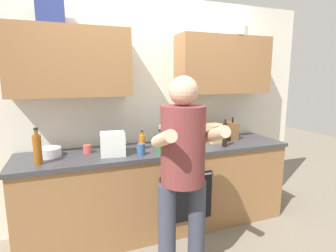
# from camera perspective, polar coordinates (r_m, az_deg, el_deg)

# --- Properties ---
(ground_plane) EXTENTS (12.00, 12.00, 0.00)m
(ground_plane) POSITION_cam_1_polar(r_m,az_deg,el_deg) (3.20, -1.53, -20.43)
(ground_plane) COLOR #756B5B
(back_wall_unit) EXTENTS (4.00, 0.39, 2.50)m
(back_wall_unit) POSITION_cam_1_polar(r_m,az_deg,el_deg) (3.02, -3.43, 7.58)
(back_wall_unit) COLOR silver
(back_wall_unit) RESTS_ON ground
(counter) EXTENTS (2.84, 0.67, 0.90)m
(counter) POSITION_cam_1_polar(r_m,az_deg,el_deg) (3.00, -1.56, -12.99)
(counter) COLOR olive
(counter) RESTS_ON ground
(person_standing) EXTENTS (0.49, 0.45, 1.65)m
(person_standing) POSITION_cam_1_polar(r_m,az_deg,el_deg) (2.09, 3.19, -8.27)
(person_standing) COLOR #383D4C
(person_standing) RESTS_ON ground
(bottle_soy) EXTENTS (0.05, 0.05, 0.30)m
(bottle_soy) POSITION_cam_1_polar(r_m,az_deg,el_deg) (2.94, 11.92, -1.82)
(bottle_soy) COLOR black
(bottle_soy) RESTS_ON counter
(bottle_soda) EXTENTS (0.07, 0.07, 0.23)m
(bottle_soda) POSITION_cam_1_polar(r_m,az_deg,el_deg) (2.67, -1.63, -3.50)
(bottle_soda) COLOR #198C33
(bottle_soda) RESTS_ON counter
(bottle_syrup) EXTENTS (0.07, 0.07, 0.32)m
(bottle_syrup) POSITION_cam_1_polar(r_m,az_deg,el_deg) (2.55, -25.88, -4.36)
(bottle_syrup) COLOR #8C4C14
(bottle_syrup) RESTS_ON counter
(bottle_juice) EXTENTS (0.06, 0.06, 0.20)m
(bottle_juice) POSITION_cam_1_polar(r_m,az_deg,el_deg) (2.81, -5.50, -3.32)
(bottle_juice) COLOR orange
(bottle_juice) RESTS_ON counter
(bottle_water) EXTENTS (0.07, 0.07, 0.30)m
(bottle_water) POSITION_cam_1_polar(r_m,az_deg,el_deg) (2.93, -1.13, -1.84)
(bottle_water) COLOR silver
(bottle_water) RESTS_ON counter
(cup_stoneware) EXTENTS (0.08, 0.08, 0.10)m
(cup_stoneware) POSITION_cam_1_polar(r_m,az_deg,el_deg) (2.98, 1.34, -3.00)
(cup_stoneware) COLOR slate
(cup_stoneware) RESTS_ON counter
(cup_ceramic) EXTENTS (0.08, 0.08, 0.08)m
(cup_ceramic) POSITION_cam_1_polar(r_m,az_deg,el_deg) (2.77, -16.70, -4.68)
(cup_ceramic) COLOR #BF4C47
(cup_ceramic) RESTS_ON counter
(cup_tea) EXTENTS (0.08, 0.08, 0.11)m
(cup_tea) POSITION_cam_1_polar(r_m,az_deg,el_deg) (2.60, -5.75, -4.94)
(cup_tea) COLOR #33598C
(cup_tea) RESTS_ON counter
(mixing_bowl) EXTENTS (0.21, 0.21, 0.08)m
(mixing_bowl) POSITION_cam_1_polar(r_m,az_deg,el_deg) (2.78, -23.78, -5.08)
(mixing_bowl) COLOR silver
(mixing_bowl) RESTS_ON counter
(knife_block) EXTENTS (0.10, 0.14, 0.26)m
(knife_block) POSITION_cam_1_polar(r_m,az_deg,el_deg) (3.32, 13.42, -0.99)
(knife_block) COLOR brown
(knife_block) RESTS_ON counter
(potted_herb) EXTENTS (0.22, 0.22, 0.31)m
(potted_herb) POSITION_cam_1_polar(r_m,az_deg,el_deg) (3.05, 5.06, -0.15)
(potted_herb) COLOR #9E6647
(potted_herb) RESTS_ON counter
(grocery_bag_bread) EXTENTS (0.22, 0.22, 0.20)m
(grocery_bag_bread) POSITION_cam_1_polar(r_m,az_deg,el_deg) (3.16, 9.77, -1.46)
(grocery_bag_bread) COLOR tan
(grocery_bag_bread) RESTS_ON counter
(grocery_bag_produce) EXTENTS (0.25, 0.24, 0.22)m
(grocery_bag_produce) POSITION_cam_1_polar(r_m,az_deg,el_deg) (2.64, -11.62, -3.69)
(grocery_bag_produce) COLOR silver
(grocery_bag_produce) RESTS_ON counter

